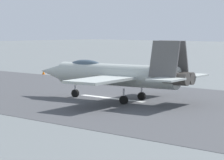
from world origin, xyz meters
TOP-DOWN VIEW (x-y plane):
  - ground_plane at (0.00, 0.00)m, footprint 400.00×400.00m
  - runway_strip at (-0.02, 0.00)m, footprint 240.00×26.00m
  - fighter_jet at (-1.51, 0.89)m, footprint 17.34×14.97m
  - marker_cone_mid at (4.00, -13.40)m, footprint 0.44×0.44m
  - marker_cone_far at (25.46, -13.40)m, footprint 0.44×0.44m

SIDE VIEW (x-z plane):
  - ground_plane at x=0.00m, z-range 0.00..0.00m
  - runway_strip at x=-0.02m, z-range 0.00..0.02m
  - marker_cone_mid at x=4.00m, z-range 0.00..0.55m
  - marker_cone_far at x=25.46m, z-range 0.00..0.55m
  - fighter_jet at x=-1.51m, z-range -0.36..5.34m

